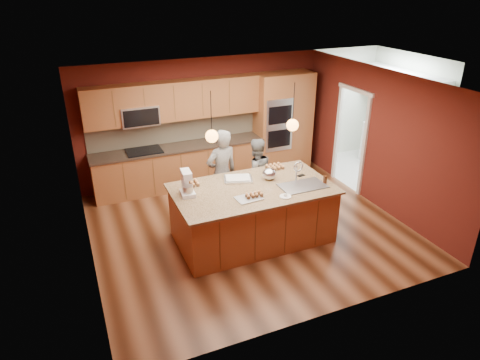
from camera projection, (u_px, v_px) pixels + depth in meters
name	position (u px, v px, depth m)	size (l,w,h in m)	color
floor	(248.00, 227.00, 7.93)	(5.50, 5.50, 0.00)	#452210
ceiling	(249.00, 81.00, 6.78)	(5.50, 5.50, 0.00)	silver
wall_back	(203.00, 120.00, 9.44)	(5.50, 5.50, 0.00)	#531912
wall_front	(331.00, 231.00, 5.27)	(5.50, 5.50, 0.00)	#531912
wall_left	(81.00, 187.00, 6.38)	(5.00, 5.00, 0.00)	#531912
wall_right	(377.00, 139.00, 8.33)	(5.00, 5.00, 0.00)	#531912
cabinet_run	(177.00, 143.00, 9.14)	(3.74, 0.64, 2.30)	#985937
oven_column	(283.00, 123.00, 9.92)	(1.30, 0.62, 2.30)	#985937
doorway_trim	(350.00, 141.00, 9.11)	(0.08, 1.11, 2.20)	white
laundry_room	(403.00, 88.00, 9.64)	(2.60, 2.70, 2.70)	silver
pendant_left	(212.00, 136.00, 6.51)	(0.20, 0.20, 0.80)	black
pendant_right	(293.00, 125.00, 7.01)	(0.20, 0.20, 0.80)	black
island	(253.00, 213.00, 7.40)	(2.69, 1.50, 1.37)	#985937
person_left	(222.00, 174.00, 8.01)	(0.63, 0.41, 1.73)	black
person_right	(255.00, 174.00, 8.32)	(0.71, 0.55, 1.46)	slate
stand_mixer	(187.00, 185.00, 6.88)	(0.24, 0.32, 0.42)	white
sheet_cake	(238.00, 179.00, 7.46)	(0.57, 0.49, 0.05)	silver
cooling_rack	(249.00, 198.00, 6.82)	(0.41, 0.29, 0.02)	#B6B8BE
mixing_bowl	(269.00, 174.00, 7.46)	(0.25, 0.25, 0.21)	silver
plate	(285.00, 196.00, 6.88)	(0.19, 0.19, 0.01)	white
tumbler	(325.00, 179.00, 7.33)	(0.07, 0.07, 0.13)	#371B0C
phone	(301.00, 175.00, 7.63)	(0.14, 0.07, 0.01)	black
cupcakes_left	(192.00, 183.00, 7.26)	(0.25, 0.25, 0.07)	tan
cupcakes_rack	(254.00, 195.00, 6.84)	(0.30, 0.15, 0.07)	tan
cupcakes_right	(275.00, 167.00, 7.90)	(0.32, 0.24, 0.07)	tan
washer	(398.00, 153.00, 9.93)	(0.64, 0.66, 1.04)	white
dryer	(378.00, 144.00, 10.48)	(0.62, 0.64, 1.00)	white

